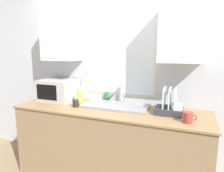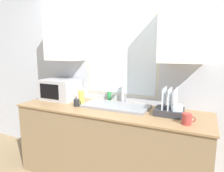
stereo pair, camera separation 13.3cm
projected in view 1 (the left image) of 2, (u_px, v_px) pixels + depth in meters
The scene contains 10 objects.
countertop at pixel (109, 144), 2.46m from camera, with size 2.31×0.71×0.91m.
wall_back at pixel (119, 67), 2.61m from camera, with size 6.00×0.38×2.60m.
sink_basin at pixel (115, 106), 2.43m from camera, with size 0.79×0.38×0.03m.
faucet at pixel (121, 92), 2.58m from camera, with size 0.08×0.18×0.25m.
microwave at pixel (58, 90), 2.78m from camera, with size 0.48×0.38×0.29m.
dish_rack at pixel (170, 107), 2.16m from camera, with size 0.29×0.25×0.29m.
spray_bottle at pixel (80, 95), 2.55m from camera, with size 0.07×0.07×0.25m.
soap_bottle at pixel (108, 96), 2.70m from camera, with size 0.05×0.05×0.16m.
mug_near_sink at pixel (76, 103), 2.44m from camera, with size 0.10×0.07×0.09m.
mug_by_rack at pixel (188, 118), 1.89m from camera, with size 0.12×0.09×0.10m.
Camera 1 is at (0.89, -1.79, 1.58)m, focal length 32.00 mm.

